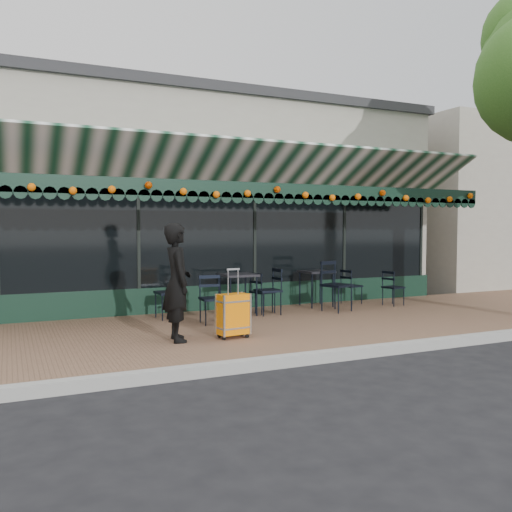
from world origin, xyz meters
name	(u,v)px	position (x,y,z in m)	size (l,w,h in m)	color
ground	(283,365)	(0.00, 0.00, 0.00)	(80.00, 80.00, 0.00)	black
sidewalk	(227,333)	(0.00, 2.00, 0.07)	(18.00, 4.00, 0.15)	brown
curb	(286,361)	(0.00, -0.08, 0.07)	(18.00, 0.16, 0.15)	#9E9E99
restaurant_building	(144,209)	(0.00, 7.84, 2.27)	(12.00, 9.60, 4.50)	gray
neighbor_building_right	(499,211)	(13.00, 8.00, 2.40)	(12.00, 8.00, 4.80)	#A8A293
woman	(177,282)	(-1.01, 1.37, 1.01)	(0.62, 0.41, 1.71)	black
suitcase	(233,315)	(-0.20, 1.22, 0.50)	(0.48, 0.31, 1.03)	orange
cafe_table_a	(316,274)	(2.63, 3.53, 0.82)	(0.61, 0.61, 0.75)	black
cafe_table_b	(238,278)	(0.70, 3.17, 0.85)	(0.63, 0.63, 0.78)	black
chair_a_left	(268,291)	(1.23, 2.99, 0.59)	(0.44, 0.44, 0.89)	black
chair_a_right	(351,286)	(3.51, 3.53, 0.53)	(0.38, 0.38, 0.76)	black
chair_a_front	(337,286)	(2.64, 2.77, 0.65)	(0.50, 0.50, 1.01)	black
chair_a_extra	(393,288)	(4.18, 2.96, 0.53)	(0.38, 0.38, 0.75)	black
chair_b_left	(169,293)	(-0.60, 3.34, 0.61)	(0.46, 0.46, 0.92)	black
chair_b_right	(263,292)	(1.22, 3.19, 0.55)	(0.40, 0.40, 0.80)	black
chair_b_front	(213,299)	(-0.07, 2.49, 0.57)	(0.42, 0.42, 0.84)	black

